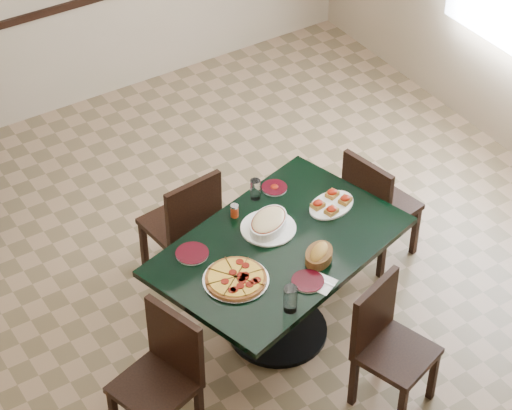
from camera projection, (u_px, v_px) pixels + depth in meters
floor at (263, 295)px, 6.60m from camera, size 5.50×5.50×0.00m
main_table at (279, 266)px, 5.99m from camera, size 1.68×1.31×0.75m
chair_far at (185, 222)px, 6.42m from camera, size 0.45×0.45×0.88m
chair_near at (386, 340)px, 5.67m from camera, size 0.49×0.49×0.84m
chair_right at (375, 203)px, 6.58m from camera, size 0.47×0.47×0.86m
chair_left at (164, 371)px, 5.48m from camera, size 0.50×0.50×0.86m
pepperoni_pizza at (236, 279)px, 5.62m from camera, size 0.38×0.38×0.04m
lasagna_casserole at (268, 223)px, 5.95m from camera, size 0.36×0.34×0.09m
bread_basket at (319, 255)px, 5.74m from camera, size 0.26×0.24×0.09m
bruschetta_platter at (332, 203)px, 6.12m from camera, size 0.37×0.29×0.05m
side_plate_near at (308, 281)px, 5.62m from camera, size 0.19×0.19×0.02m
side_plate_far_r at (274, 188)px, 6.26m from camera, size 0.16×0.16×0.03m
side_plate_far_l at (192, 254)px, 5.80m from camera, size 0.20×0.20×0.02m
napkin_setting at (321, 283)px, 5.61m from camera, size 0.19×0.19×0.01m
water_glass_a at (255, 189)px, 6.16m from camera, size 0.06×0.06×0.14m
water_glass_b at (290, 299)px, 5.41m from camera, size 0.08×0.08×0.16m
pepper_shaker at (235, 211)px, 6.04m from camera, size 0.05×0.05×0.08m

